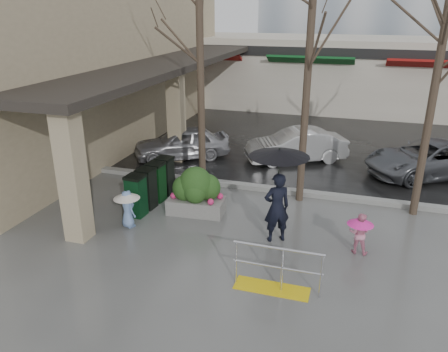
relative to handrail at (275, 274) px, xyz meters
The scene contains 20 objects.
ground 1.85m from the handrail, 138.58° to the left, with size 120.00×120.00×0.00m, color #51514F.
street_asphalt 23.24m from the handrail, 93.36° to the left, with size 120.00×36.00×0.01m, color black.
curb 5.38m from the handrail, 104.66° to the left, with size 120.00×0.30×0.15m, color gray.
near_building 14.32m from the handrail, 138.39° to the left, with size 6.00×18.00×8.00m, color tan.
canopy_slab 11.54m from the handrail, 123.81° to the left, with size 2.80×18.00×0.25m, color #2D2823.
pillar_front 5.48m from the handrail, behind, with size 0.55×0.55×3.50m, color tan.
pillar_back 9.02m from the handrail, 126.15° to the left, with size 0.55×0.55×3.50m, color tan.
storefront_row 19.25m from the handrail, 88.07° to the left, with size 34.00×6.74×4.00m.
handrail is the anchor object (origin of this frame).
tree_west 7.52m from the handrail, 124.99° to the left, with size 3.20×3.20×6.80m.
tree_midwest 6.83m from the handrail, 91.91° to the left, with size 3.20×3.20×7.00m.
tree_mideast 7.28m from the handrail, 56.81° to the left, with size 3.20×3.20×6.50m.
woman 2.42m from the handrail, 100.59° to the left, with size 1.48×1.48×2.49m.
child_pink 2.67m from the handrail, 51.93° to the left, with size 0.63×0.63×1.04m.
child_blue 4.66m from the handrail, 159.48° to the left, with size 0.71×0.71×1.07m.
planter 4.18m from the handrail, 133.99° to the left, with size 1.67×0.97×1.41m.
news_boxes 5.43m from the handrail, 144.21° to the left, with size 0.65×2.22×1.22m.
car_a 9.09m from the handrail, 124.81° to the left, with size 1.49×3.70×1.26m, color #9E9DA2.
car_b 8.48m from the handrail, 95.68° to the left, with size 1.33×3.82×1.26m, color silver.
car_c 9.15m from the handrail, 64.78° to the left, with size 2.09×4.53×1.26m, color slate.
Camera 1 is at (2.65, -8.96, 5.61)m, focal length 35.00 mm.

